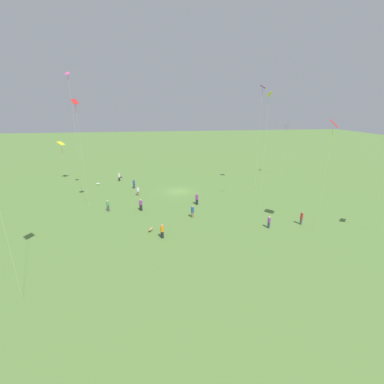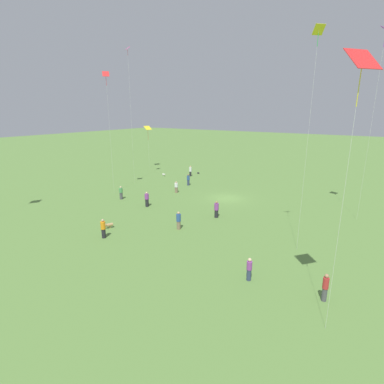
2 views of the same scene
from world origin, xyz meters
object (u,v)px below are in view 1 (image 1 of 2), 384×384
object	(u,v)px
person_5	(197,199)
kite_5	(262,93)
kite_1	(269,104)
dog_0	(98,184)
person_2	(141,205)
person_6	(108,206)
person_0	(193,212)
person_9	(162,231)
kite_0	(287,127)
kite_8	(61,144)
picnic_bag_0	(121,177)
person_7	(134,184)
person_4	(301,218)
person_1	(119,177)
kite_2	(76,109)
person_3	(138,191)
kite_4	(69,85)
person_8	(269,222)
kite_7	(334,127)

from	to	relation	value
person_5	kite_5	bearing A→B (deg)	154.80
kite_1	dog_0	size ratio (longest dim) A/B	23.88
person_2	person_6	world-z (taller)	person_2
person_0	person_9	xyz separation A→B (m)	(4.38, 5.31, 0.01)
person_9	kite_0	xyz separation A→B (m)	(-27.19, -24.76, 9.83)
person_2	kite_8	distance (m)	25.47
dog_0	picnic_bag_0	world-z (taller)	dog_0
person_7	kite_0	distance (m)	33.62
person_4	person_7	distance (m)	29.72
person_6	kite_0	size ratio (longest dim) A/B	0.15
person_1	person_5	size ratio (longest dim) A/B	0.99
kite_2	kite_1	bearing A→B (deg)	-15.27
kite_0	kite_1	world-z (taller)	kite_1
person_3	person_5	xyz separation A→B (m)	(-9.44, 5.64, 0.11)
person_9	kite_0	bearing A→B (deg)	178.82
person_1	kite_0	world-z (taller)	kite_0
kite_4	dog_0	bearing A→B (deg)	149.14
person_4	kite_1	world-z (taller)	kite_1
person_1	kite_4	distance (m)	19.59
person_0	person_4	bearing A→B (deg)	82.48
person_6	person_9	distance (m)	12.10
person_8	person_7	bearing A→B (deg)	129.19
kite_0	kite_1	size ratio (longest dim) A/B	0.69
person_0	person_6	world-z (taller)	person_0
person_3	person_7	world-z (taller)	person_7
person_9	person_2	bearing A→B (deg)	-115.76
person_1	person_7	size ratio (longest dim) A/B	1.04
kite_0	person_5	bearing A→B (deg)	21.64
person_9	kite_8	world-z (taller)	kite_8
person_9	person_1	bearing A→B (deg)	-116.23
person_1	kite_4	world-z (taller)	kite_4
person_4	kite_2	xyz separation A→B (m)	(28.88, -9.88, 13.56)
person_4	kite_8	world-z (taller)	kite_8
person_0	person_6	bearing A→B (deg)	-99.12
kite_0	person_2	bearing A→B (deg)	15.17
person_1	picnic_bag_0	bearing A→B (deg)	-121.90
person_0	kite_8	bearing A→B (deg)	-124.07
kite_5	kite_0	bearing A→B (deg)	1.76
person_3	person_9	bearing A→B (deg)	76.06
person_8	dog_0	world-z (taller)	person_8
person_8	kite_8	size ratio (longest dim) A/B	0.20
kite_4	person_4	bearing A→B (deg)	42.96
person_1	person_6	bearing A→B (deg)	61.30
person_0	person_5	size ratio (longest dim) A/B	0.98
person_7	picnic_bag_0	xyz separation A→B (m)	(3.34, -8.08, -0.72)
person_6	kite_8	bearing A→B (deg)	59.91
kite_5	kite_7	xyz separation A→B (m)	(-0.39, 19.12, -4.31)
person_3	person_9	distance (m)	16.22
person_1	person_9	bearing A→B (deg)	77.24
person_7	person_9	size ratio (longest dim) A/B	0.97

